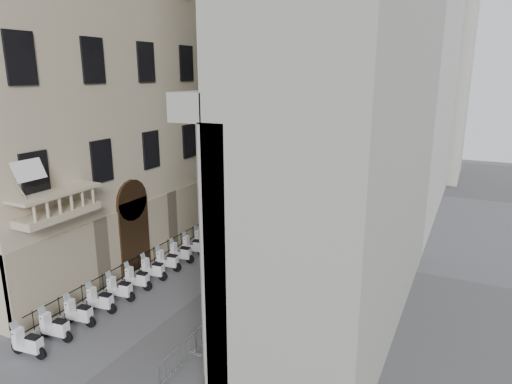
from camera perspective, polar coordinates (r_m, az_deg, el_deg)
far_building at (r=56.82m, az=14.04°, el=17.87°), size 22.00×10.00×30.00m
iron_fence at (r=32.40m, az=-6.93°, el=-6.07°), size 0.30×28.00×1.40m
blue_awning at (r=36.18m, az=11.53°, el=-4.03°), size 1.60×3.00×3.00m
flag at (r=23.46m, az=-24.38°, el=-15.87°), size 1.00×1.40×8.20m
scooter_0 at (r=22.21m, az=-26.40°, el=-17.93°), size 1.46×0.72×1.50m
scooter_1 at (r=22.90m, az=-23.64°, el=-16.56°), size 1.46×0.72×1.50m
scooter_2 at (r=23.65m, az=-21.08°, el=-15.24°), size 1.46×0.72×1.50m
scooter_3 at (r=24.45m, az=-18.71°, el=-13.99°), size 1.46×0.72×1.50m
scooter_4 at (r=25.30m, az=-16.52°, el=-12.79°), size 1.46×0.72×1.50m
scooter_5 at (r=26.20m, az=-14.50°, el=-11.66°), size 1.46×0.72×1.50m
scooter_6 at (r=27.13m, az=-12.63°, el=-10.59°), size 1.46×0.72×1.50m
scooter_7 at (r=28.09m, az=-10.89°, el=-9.58°), size 1.46×0.72×1.50m
scooter_8 at (r=29.09m, az=-9.28°, el=-8.63°), size 1.46×0.72×1.50m
scooter_9 at (r=30.11m, az=-7.79°, el=-7.74°), size 1.46×0.72×1.50m
scooter_10 at (r=31.16m, az=-6.40°, el=-6.91°), size 1.46×0.72×1.50m
scooter_11 at (r=32.24m, az=-5.11°, el=-6.12°), size 1.46×0.72×1.50m
barrier_0 at (r=19.56m, az=-9.68°, el=-21.24°), size 0.60×2.40×1.10m
barrier_1 at (r=21.27m, az=-5.59°, el=-17.85°), size 0.60×2.40×1.10m
barrier_2 at (r=23.12m, az=-2.25°, el=-14.91°), size 0.60×2.40×1.10m
barrier_3 at (r=25.08m, az=0.51°, el=-12.39°), size 0.60×2.40×1.10m
barrier_4 at (r=27.14m, az=2.82°, el=-10.22°), size 0.60×2.40×1.10m
barrier_5 at (r=29.26m, az=4.77°, el=-8.34°), size 0.60×2.40×1.10m
barrier_6 at (r=31.43m, az=6.44°, el=-6.72°), size 0.60×2.40×1.10m
barrier_7 at (r=33.66m, az=7.89°, el=-5.30°), size 0.60×2.40×1.10m
barrier_8 at (r=35.92m, az=9.15°, el=-4.05°), size 0.60×2.40×1.10m
barrier_9 at (r=38.20m, az=10.25°, el=-2.96°), size 0.60×2.40×1.10m
security_tent at (r=37.69m, az=3.28°, el=1.68°), size 4.35×4.35×3.54m
street_lamp at (r=32.19m, az=-1.50°, el=2.93°), size 2.66×0.50×8.17m
info_kiosk at (r=36.82m, az=-1.25°, el=-1.72°), size 0.33×0.96×2.03m
pedestrian_a at (r=38.65m, az=6.76°, el=-1.32°), size 0.66×0.48×1.68m
pedestrian_b at (r=38.85m, az=8.32°, el=-1.10°), size 1.00×0.82×1.92m
pedestrian_c at (r=38.65m, az=3.13°, el=-1.15°), size 0.98×0.75×1.78m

